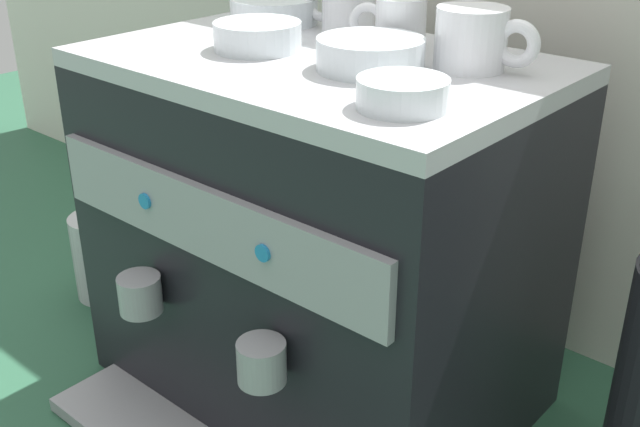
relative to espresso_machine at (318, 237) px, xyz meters
name	(u,v)px	position (x,y,z in m)	size (l,w,h in m)	color
ground_plane	(320,381)	(0.00, 0.00, -0.25)	(4.00, 4.00, 0.00)	#28563D
tiled_backsplash_wall	(466,11)	(0.00, 0.34, 0.26)	(2.80, 0.03, 1.01)	silver
espresso_machine	(318,237)	(0.00, 0.00, 0.00)	(0.58, 0.50, 0.50)	black
ceramic_cup_0	(475,39)	(0.17, 0.07, 0.29)	(0.12, 0.08, 0.07)	white
ceramic_cup_1	(398,24)	(0.05, 0.09, 0.28)	(0.10, 0.06, 0.07)	white
ceramic_cup_2	(346,7)	(-0.07, 0.14, 0.28)	(0.11, 0.07, 0.07)	white
ceramic_bowl_0	(258,37)	(-0.08, -0.02, 0.27)	(0.11, 0.11, 0.04)	silver
ceramic_bowl_1	(370,55)	(0.09, -0.01, 0.27)	(0.13, 0.13, 0.04)	silver
ceramic_bowl_2	(403,94)	(0.20, -0.10, 0.27)	(0.09, 0.09, 0.03)	silver
ceramic_bowl_3	(274,11)	(-0.18, 0.11, 0.27)	(0.13, 0.13, 0.04)	silver
milk_pitcher	(103,256)	(-0.46, -0.05, -0.17)	(0.10, 0.10, 0.15)	#B7B7BC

